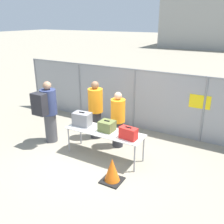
{
  "coord_description": "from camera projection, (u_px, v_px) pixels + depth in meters",
  "views": [
    {
      "loc": [
        3.23,
        -4.87,
        3.47
      ],
      "look_at": [
        0.05,
        0.72,
        1.05
      ],
      "focal_mm": 40.0,
      "sensor_mm": 36.0,
      "label": 1
    }
  ],
  "objects": [
    {
      "name": "security_worker_near",
      "position": [
        118.0,
        119.0,
        6.96
      ],
      "size": [
        0.4,
        0.4,
        1.62
      ],
      "rotation": [
        0.0,
        0.0,
        3.39
      ],
      "color": "#2D2D33",
      "rests_on": "ground_plane"
    },
    {
      "name": "inspection_table",
      "position": [
        105.0,
        133.0,
        6.46
      ],
      "size": [
        2.09,
        0.67,
        0.74
      ],
      "color": "silver",
      "rests_on": "ground_plane"
    },
    {
      "name": "suitcase_grey",
      "position": [
        82.0,
        119.0,
        6.73
      ],
      "size": [
        0.5,
        0.34,
        0.38
      ],
      "color": "slate",
      "rests_on": "inspection_table"
    },
    {
      "name": "traveler_hooded",
      "position": [
        48.0,
        110.0,
        7.14
      ],
      "size": [
        0.45,
        0.7,
        1.83
      ],
      "rotation": [
        0.0,
        0.0,
        0.21
      ],
      "color": "#4C4C51",
      "rests_on": "ground_plane"
    },
    {
      "name": "security_worker_far",
      "position": [
        96.0,
        109.0,
        7.47
      ],
      "size": [
        0.44,
        0.44,
        1.78
      ],
      "rotation": [
        0.0,
        0.0,
        2.88
      ],
      "color": "#2D2D33",
      "rests_on": "ground_plane"
    },
    {
      "name": "suitcase_red",
      "position": [
        128.0,
        133.0,
        5.98
      ],
      "size": [
        0.45,
        0.26,
        0.31
      ],
      "color": "red",
      "rests_on": "inspection_table"
    },
    {
      "name": "distant_hangar",
      "position": [
        216.0,
        21.0,
        31.94
      ],
      "size": [
        11.69,
        10.71,
        6.21
      ],
      "color": "#999993",
      "rests_on": "ground_plane"
    },
    {
      "name": "traffic_cone",
      "position": [
        112.0,
        171.0,
        5.59
      ],
      "size": [
        0.46,
        0.46,
        0.58
      ],
      "color": "black",
      "rests_on": "ground_plane"
    },
    {
      "name": "suitcase_olive",
      "position": [
        107.0,
        126.0,
        6.41
      ],
      "size": [
        0.38,
        0.35,
        0.29
      ],
      "color": "#566033",
      "rests_on": "inspection_table"
    },
    {
      "name": "fence_section",
      "position": [
        135.0,
        97.0,
        8.17
      ],
      "size": [
        8.87,
        0.07,
        1.98
      ],
      "color": "gray",
      "rests_on": "ground_plane"
    },
    {
      "name": "ground_plane",
      "position": [
        97.0,
        157.0,
        6.68
      ],
      "size": [
        120.0,
        120.0,
        0.0
      ],
      "primitive_type": "plane",
      "color": "gray"
    },
    {
      "name": "utility_trailer",
      "position": [
        180.0,
        110.0,
        8.91
      ],
      "size": [
        3.29,
        2.23,
        0.71
      ],
      "color": "silver",
      "rests_on": "ground_plane"
    }
  ]
}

